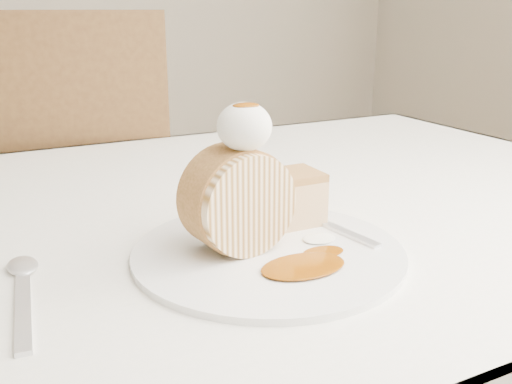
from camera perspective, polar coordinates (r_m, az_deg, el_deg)
name	(u,v)px	position (r m, az deg, el deg)	size (l,w,h in m)	color
table	(212,265)	(0.81, -4.45, -7.29)	(1.40, 0.90, 0.75)	white
chair_far	(58,208)	(1.37, -19.17, -1.55)	(0.53, 0.53, 1.00)	brown
plate	(268,252)	(0.62, 1.25, -6.02)	(0.29, 0.29, 0.01)	white
roulade_slice	(238,200)	(0.60, -1.81, -0.85)	(0.11, 0.11, 0.06)	#FBDDAE
cake_chunk	(292,201)	(0.69, 3.61, -0.87)	(0.07, 0.06, 0.05)	#B47A44
whipped_cream	(244,127)	(0.58, -1.17, 6.55)	(0.06, 0.06, 0.05)	white
caramel_drizzle	(246,99)	(0.57, -1.01, 9.26)	(0.03, 0.02, 0.01)	#793905
caramel_pool	(303,266)	(0.58, 4.74, -7.37)	(0.09, 0.06, 0.00)	#793905
fork	(338,229)	(0.68, 8.24, -3.71)	(0.02, 0.17, 0.00)	silver
spoon	(23,311)	(0.55, -22.25, -10.92)	(0.03, 0.18, 0.00)	silver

